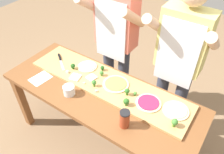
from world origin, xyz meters
TOP-DOWN VIEW (x-y plane):
  - ground_plane at (0.00, 0.00)m, footprint 8.00×8.00m
  - prep_table at (0.00, 0.00)m, footprint 1.83×0.69m
  - cutting_board at (-0.01, 0.11)m, footprint 1.58×0.38m
  - chefs_knife at (-0.60, 0.12)m, footprint 0.24×0.18m
  - pizza_whole_white_garlic at (-0.30, 0.19)m, footprint 0.19×0.19m
  - pizza_whole_pesto_green at (0.08, 0.13)m, footprint 0.24×0.24m
  - pizza_whole_beet_magenta at (0.43, 0.10)m, footprint 0.21×0.21m
  - pizza_whole_cheese_artichoke at (0.64, 0.15)m, footprint 0.21×0.21m
  - pizza_slice_far_left at (-0.16, 0.08)m, footprint 0.10×0.10m
  - pizza_slice_near_left at (-0.29, 0.00)m, footprint 0.11×0.11m
  - broccoli_floret_center_right at (-0.14, 0.23)m, footprint 0.04×0.04m
  - broccoli_floret_back_mid at (0.28, -0.02)m, footprint 0.05×0.05m
  - broccoli_floret_back_left at (0.23, 0.08)m, footprint 0.04×0.04m
  - broccoli_floret_front_right at (-0.10, 0.16)m, footprint 0.04×0.04m
  - broccoli_floret_center_left at (-0.07, 0.01)m, footprint 0.04×0.04m
  - broccoli_floret_back_right at (0.29, 0.11)m, footprint 0.03×0.03m
  - broccoli_floret_front_mid at (0.69, -0.00)m, footprint 0.05×0.05m
  - broccoli_floret_front_left at (-0.39, 0.09)m, footprint 0.05×0.05m
  - cheese_crumble_a at (-0.40, 0.01)m, footprint 0.02×0.02m
  - cheese_crumble_b at (-0.17, -0.02)m, footprint 0.02×0.02m
  - cheese_crumble_c at (-0.01, -0.04)m, footprint 0.03×0.03m
  - flour_cup at (-0.21, -0.17)m, footprint 0.10×0.10m
  - sauce_jar at (0.37, -0.19)m, footprint 0.08×0.08m
  - recipe_note at (-0.57, -0.18)m, footprint 0.16×0.20m
  - cook_left at (-0.19, 0.54)m, footprint 0.54×0.39m
  - cook_right at (0.47, 0.54)m, footprint 0.54×0.39m

SIDE VIEW (x-z plane):
  - ground_plane at x=0.00m, z-range 0.00..0.00m
  - prep_table at x=0.00m, z-range 0.28..1.04m
  - recipe_note at x=-0.57m, z-range 0.76..0.76m
  - cutting_board at x=-0.01m, z-range 0.76..0.78m
  - pizza_slice_far_left at x=-0.16m, z-range 0.78..0.79m
  - pizza_slice_near_left at x=-0.29m, z-range 0.78..0.79m
  - chefs_knife at x=-0.60m, z-range 0.78..0.80m
  - cheese_crumble_b at x=-0.17m, z-range 0.78..0.80m
  - pizza_whole_white_garlic at x=-0.30m, z-range 0.78..0.80m
  - pizza_whole_cheese_artichoke at x=0.64m, z-range 0.78..0.80m
  - pizza_whole_pesto_green at x=0.08m, z-range 0.78..0.80m
  - pizza_whole_beet_magenta at x=0.43m, z-range 0.78..0.80m
  - cheese_crumble_c at x=-0.01m, z-range 0.78..0.80m
  - cheese_crumble_a at x=-0.40m, z-range 0.78..0.80m
  - flour_cup at x=-0.21m, z-range 0.75..0.84m
  - broccoli_floret_back_right at x=0.29m, z-range 0.79..0.82m
  - broccoli_floret_center_right at x=-0.14m, z-range 0.79..0.84m
  - broccoli_floret_front_right at x=-0.10m, z-range 0.79..0.84m
  - broccoli_floret_front_left at x=-0.39m, z-range 0.79..0.85m
  - broccoli_floret_center_left at x=-0.07m, z-range 0.79..0.85m
  - broccoli_floret_back_mid at x=0.28m, z-range 0.79..0.86m
  - broccoli_floret_back_left at x=0.23m, z-range 0.79..0.86m
  - broccoli_floret_front_mid at x=0.69m, z-range 0.79..0.87m
  - sauce_jar at x=0.37m, z-range 0.76..0.91m
  - cook_left at x=-0.19m, z-range 0.16..1.83m
  - cook_right at x=0.47m, z-range 0.16..1.83m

